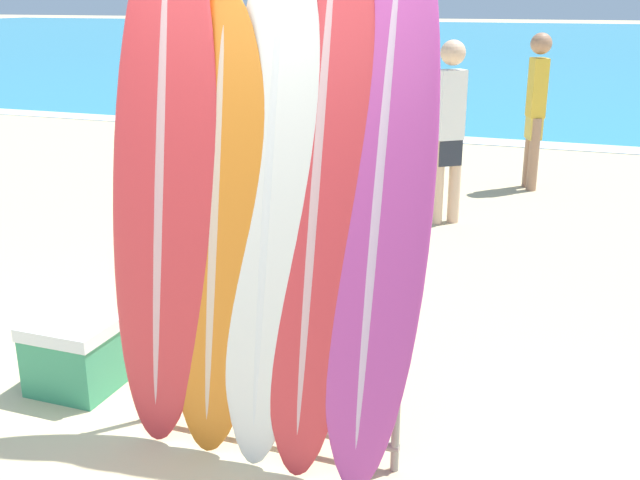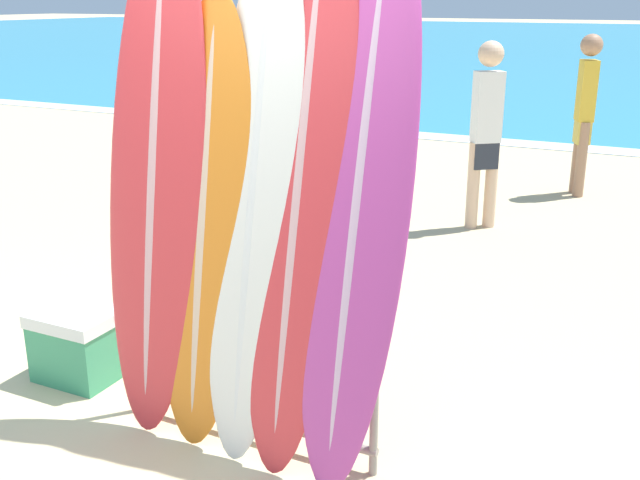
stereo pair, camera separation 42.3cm
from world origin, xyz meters
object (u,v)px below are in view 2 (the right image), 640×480
(surfboard_slot_3, at_px, (300,191))
(surfboard_rack, at_px, (249,361))
(cooler_box, at_px, (79,344))
(surfboard_slot_1, at_px, (204,226))
(surfboard_slot_4, at_px, (358,207))
(person_near_water, at_px, (370,107))
(surfboard_slot_0, at_px, (156,180))
(person_mid_beach, at_px, (585,109))
(surfboard_slot_2, at_px, (254,200))
(person_far_left, at_px, (486,129))

(surfboard_slot_3, bearing_deg, surfboard_rack, -159.74)
(cooler_box, bearing_deg, surfboard_slot_1, -5.88)
(surfboard_slot_4, bearing_deg, person_near_water, 111.76)
(surfboard_rack, bearing_deg, surfboard_slot_0, 175.12)
(person_near_water, distance_m, person_mid_beach, 2.61)
(surfboard_slot_2, bearing_deg, surfboard_rack, -103.70)
(surfboard_rack, distance_m, surfboard_slot_4, 0.99)
(surfboard_rack, xyz_separation_m, surfboard_slot_0, (-0.53, 0.05, 0.85))
(person_mid_beach, bearing_deg, cooler_box, -39.36)
(person_near_water, bearing_deg, person_mid_beach, 20.77)
(surfboard_rack, distance_m, surfboard_slot_0, 1.00)
(surfboard_rack, distance_m, person_mid_beach, 5.99)
(surfboard_slot_3, bearing_deg, person_far_left, 92.06)
(surfboard_rack, distance_m, person_near_water, 6.31)
(surfboard_slot_0, distance_m, surfboard_slot_4, 1.06)
(surfboard_slot_1, bearing_deg, surfboard_rack, -6.33)
(surfboard_slot_4, bearing_deg, surfboard_slot_3, 179.65)
(surfboard_slot_0, relative_size, surfboard_slot_2, 1.04)
(surfboard_slot_3, xyz_separation_m, person_far_left, (-0.15, 4.08, -0.34))
(surfboard_slot_4, bearing_deg, surfboard_slot_0, -177.67)
(surfboard_slot_2, relative_size, surfboard_slot_3, 0.95)
(cooler_box, bearing_deg, person_mid_beach, 70.86)
(surfboard_slot_3, height_order, person_mid_beach, surfboard_slot_3)
(surfboard_slot_4, bearing_deg, cooler_box, 178.65)
(surfboard_slot_3, distance_m, cooler_box, 1.85)
(surfboard_slot_0, bearing_deg, surfboard_rack, -4.88)
(surfboard_slot_0, height_order, surfboard_slot_2, surfboard_slot_0)
(surfboard_slot_3, relative_size, person_far_left, 1.48)
(surfboard_slot_3, distance_m, person_near_water, 6.31)
(surfboard_slot_3, height_order, person_near_water, surfboard_slot_3)
(cooler_box, bearing_deg, person_far_left, 71.63)
(person_mid_beach, bearing_deg, surfboard_rack, -27.57)
(surfboard_slot_2, distance_m, person_near_water, 6.25)
(surfboard_slot_1, bearing_deg, person_mid_beach, 80.30)
(surfboard_slot_1, relative_size, person_far_left, 1.24)
(surfboard_slot_0, bearing_deg, person_far_left, 81.39)
(surfboard_slot_0, distance_m, surfboard_slot_3, 0.77)
(surfboard_rack, xyz_separation_m, surfboard_slot_2, (0.02, 0.07, 0.81))
(surfboard_slot_3, relative_size, surfboard_slot_4, 1.03)
(surfboard_slot_2, distance_m, person_mid_beach, 5.90)
(surfboard_slot_0, distance_m, surfboard_slot_1, 0.34)
(surfboard_rack, relative_size, surfboard_slot_3, 0.52)
(surfboard_slot_4, height_order, cooler_box, surfboard_slot_4)
(surfboard_slot_2, xyz_separation_m, cooler_box, (-1.26, 0.06, -1.03))
(surfboard_slot_0, height_order, surfboard_slot_1, surfboard_slot_0)
(surfboard_slot_3, bearing_deg, cooler_box, 178.46)
(surfboard_slot_4, bearing_deg, surfboard_rack, -170.60)
(surfboard_slot_0, bearing_deg, surfboard_slot_1, -3.62)
(surfboard_slot_1, relative_size, surfboard_slot_2, 0.88)
(surfboard_rack, relative_size, surfboard_slot_0, 0.53)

